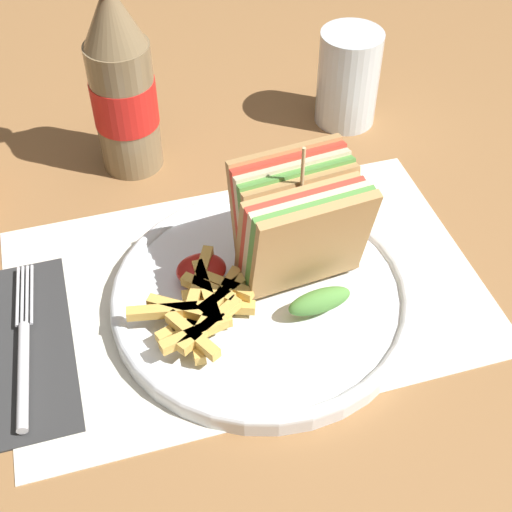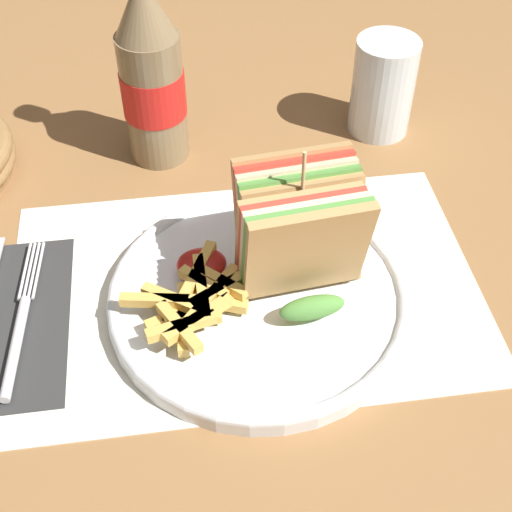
# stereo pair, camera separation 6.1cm
# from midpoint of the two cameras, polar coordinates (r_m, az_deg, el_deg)

# --- Properties ---
(ground_plane) EXTENTS (4.00, 4.00, 0.00)m
(ground_plane) POSITION_cam_midpoint_polar(r_m,az_deg,el_deg) (0.62, -1.13, -4.72)
(ground_plane) COLOR olive
(placemat) EXTENTS (0.41, 0.27, 0.00)m
(placemat) POSITION_cam_midpoint_polar(r_m,az_deg,el_deg) (0.63, -3.60, -2.78)
(placemat) COLOR silver
(placemat) RESTS_ON ground_plane
(plate_main) EXTENTS (0.26, 0.26, 0.02)m
(plate_main) POSITION_cam_midpoint_polar(r_m,az_deg,el_deg) (0.62, -2.30, -3.35)
(plate_main) COLOR white
(plate_main) RESTS_ON ground_plane
(club_sandwich) EXTENTS (0.11, 0.11, 0.14)m
(club_sandwich) POSITION_cam_midpoint_polar(r_m,az_deg,el_deg) (0.59, 0.60, 1.96)
(club_sandwich) COLOR tan
(club_sandwich) RESTS_ON plate_main
(fries_pile) EXTENTS (0.12, 0.12, 0.02)m
(fries_pile) POSITION_cam_midpoint_polar(r_m,az_deg,el_deg) (0.58, -7.24, -4.30)
(fries_pile) COLOR gold
(fries_pile) RESTS_ON plate_main
(ketchup_blob) EXTENTS (0.04, 0.04, 0.02)m
(ketchup_blob) POSITION_cam_midpoint_polar(r_m,az_deg,el_deg) (0.62, -7.22, -1.23)
(ketchup_blob) COLOR maroon
(ketchup_blob) RESTS_ON plate_main
(napkin) EXTENTS (0.12, 0.19, 0.00)m
(napkin) POSITION_cam_midpoint_polar(r_m,az_deg,el_deg) (0.64, -22.44, -7.22)
(napkin) COLOR #2D2D2D
(napkin) RESTS_ON ground_plane
(fork) EXTENTS (0.02, 0.17, 0.01)m
(fork) POSITION_cam_midpoint_polar(r_m,az_deg,el_deg) (0.62, -20.85, -7.72)
(fork) COLOR silver
(fork) RESTS_ON napkin
(coke_bottle_near) EXTENTS (0.07, 0.07, 0.22)m
(coke_bottle_near) POSITION_cam_midpoint_polar(r_m,az_deg,el_deg) (0.73, -13.10, 13.12)
(coke_bottle_near) COLOR #7A6647
(coke_bottle_near) RESTS_ON ground_plane
(glass_near) EXTENTS (0.07, 0.07, 0.11)m
(glass_near) POSITION_cam_midpoint_polar(r_m,az_deg,el_deg) (0.80, 5.19, 13.91)
(glass_near) COLOR silver
(glass_near) RESTS_ON ground_plane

